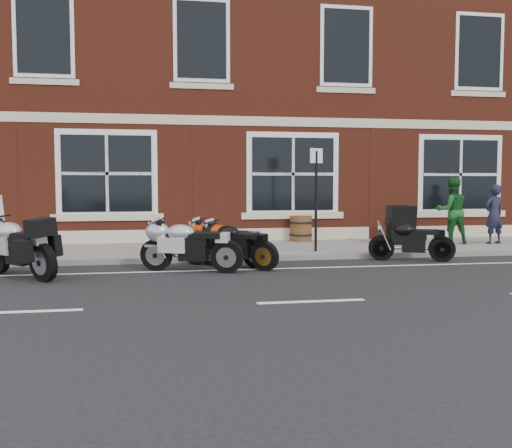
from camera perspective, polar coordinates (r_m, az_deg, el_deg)
The scene contains 14 objects.
ground at distance 11.26m, azimuth 1.53°, elevation -4.67°, with size 80.00×80.00×0.00m, color black.
sidewalk at distance 14.18m, azimuth -0.82°, elevation -2.61°, with size 30.00×3.00×0.12m, color slate.
kerb at distance 12.63m, azimuth 0.28°, elevation -3.43°, with size 30.00×0.16×0.12m, color slate.
pub_building at distance 21.95m, azimuth -3.95°, elevation 15.35°, with size 24.00×12.00×12.00m, color maroon.
moto_touring_silver at distance 11.32m, azimuth -22.68°, elevation -1.88°, with size 1.62×1.74×1.47m.
moto_sport_red at distance 11.78m, azimuth -3.15°, elevation -1.79°, with size 1.75×1.11×0.88m.
moto_sport_black at distance 11.55m, azimuth -2.03°, elevation -1.96°, with size 1.50×1.38×0.87m.
moto_sport_silver at distance 11.12m, azimuth -6.67°, elevation -2.03°, with size 1.97×0.89×0.93m.
moto_naked_black at distance 13.02m, azimuth 15.11°, elevation -1.48°, with size 1.78×0.78×0.84m.
pedestrian_left at distance 16.29m, azimuth 22.70°, elevation 0.91°, with size 0.57×0.37×1.56m, color #1A1B2F.
pedestrian_right at distance 15.89m, azimuth 18.99°, elevation 1.27°, with size 0.85×0.66×1.75m, color #164E1D.
a_board_sign at distance 15.21m, azimuth 14.30°, elevation -0.10°, with size 0.62×0.41×1.03m, color black, non-canonical shape.
barrel_planter at distance 15.74m, azimuth 4.51°, elevation -0.45°, with size 0.63×0.63×0.70m.
parking_sign at distance 13.36m, azimuth 6.02°, elevation 3.19°, with size 0.33×0.13×2.40m.
Camera 1 is at (-2.16, -10.92, 1.72)m, focal length 40.00 mm.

